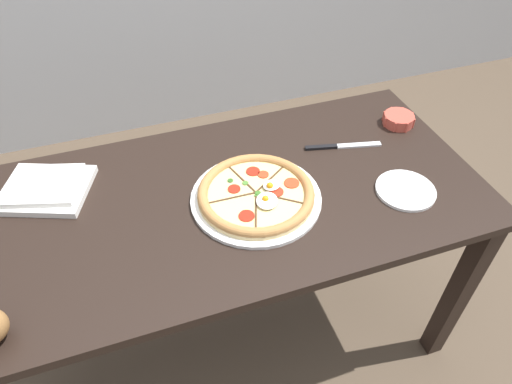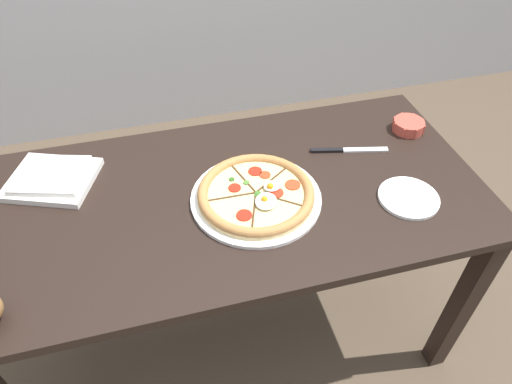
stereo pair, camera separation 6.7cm
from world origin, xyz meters
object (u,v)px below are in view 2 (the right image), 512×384
dining_table (232,219)px  napkin_folded (52,178)px  pizza (256,195)px  side_saucer (409,198)px  knife_main (348,150)px  ramekin_bowl (408,125)px

dining_table → napkin_folded: 0.55m
pizza → side_saucer: pizza is taller
knife_main → napkin_folded: bearing=-172.5°
dining_table → knife_main: bearing=13.5°
knife_main → side_saucer: 0.26m
ramekin_bowl → napkin_folded: ramekin_bowl is taller
knife_main → dining_table: bearing=-153.6°
knife_main → ramekin_bowl: bearing=25.6°
knife_main → side_saucer: bearing=-59.3°
dining_table → side_saucer: side_saucer is taller
pizza → ramekin_bowl: 0.62m
pizza → side_saucer: (0.43, -0.11, -0.01)m
dining_table → ramekin_bowl: ramekin_bowl is taller
pizza → ramekin_bowl: bearing=18.4°
side_saucer → napkin_folded: bearing=161.2°
dining_table → pizza: bearing=-32.4°
dining_table → knife_main: size_ratio=6.00×
knife_main → side_saucer: same height
pizza → knife_main: size_ratio=1.51×
dining_table → pizza: 0.15m
pizza → side_saucer: size_ratio=2.15×
pizza → napkin_folded: size_ratio=1.25×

